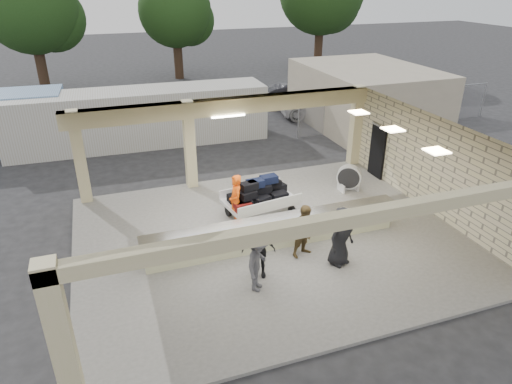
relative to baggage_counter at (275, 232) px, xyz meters
name	(u,v)px	position (x,y,z in m)	size (l,w,h in m)	color
ground	(269,240)	(0.00, 0.50, -0.59)	(120.00, 120.00, 0.00)	#242427
pavilion	(269,193)	(0.21, 1.16, 0.76)	(12.01, 10.00, 3.55)	slate
baggage_counter	(275,232)	(0.00, 0.00, 0.00)	(8.20, 0.58, 0.98)	beige
luggage_cart	(259,196)	(0.16, 1.97, 0.31)	(2.63, 1.86, 1.42)	white
drum_fan	(349,177)	(4.16, 2.79, 0.07)	(0.94, 0.81, 1.04)	white
baggage_handler	(236,201)	(-0.79, 1.57, 0.43)	(0.67, 0.37, 1.83)	#FA540D
passenger_a	(306,231)	(0.65, -0.77, 0.33)	(0.80, 0.35, 1.64)	brown
passenger_b	(258,251)	(-1.02, -1.30, 0.31)	(0.94, 0.34, 1.60)	black
passenger_c	(258,262)	(-1.24, -1.87, 0.36)	(1.09, 0.38, 1.69)	#49494E
passenger_d	(341,236)	(1.41, -1.50, 0.41)	(0.88, 0.36, 1.80)	black
car_white_a	(325,104)	(8.16, 12.68, 0.17)	(2.50, 5.26, 1.50)	silver
car_white_b	(384,92)	(13.19, 14.08, 0.16)	(1.75, 4.70, 1.49)	silver
car_dark	(290,95)	(7.21, 15.63, 0.07)	(1.39, 3.95, 1.32)	black
container_white	(140,117)	(-2.76, 11.31, 0.77)	(12.50, 2.50, 2.71)	silver
fence	(398,108)	(11.00, 9.50, 0.47)	(12.06, 0.06, 2.03)	gray
tree_left	(36,9)	(-7.68, 24.66, 5.00)	(6.60, 6.30, 9.00)	#382619
tree_mid	(179,13)	(2.32, 26.66, 4.38)	(6.00, 5.60, 8.00)	#382619
adjacent_building	(365,96)	(9.50, 10.50, 1.01)	(6.00, 8.00, 3.20)	#B3A78E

